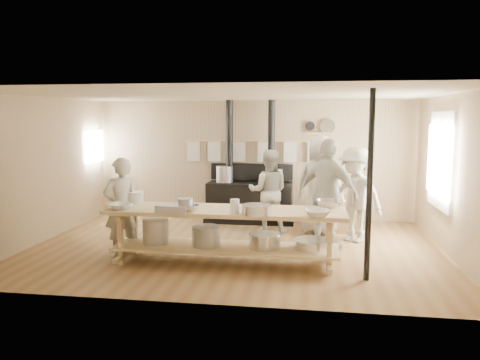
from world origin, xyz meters
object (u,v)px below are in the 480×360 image
Objects in this scene: cook_right at (328,195)px; roasting_pan at (174,208)px; cook_far_left at (121,207)px; cook_center at (320,185)px; chair at (344,216)px; cook_left at (268,191)px; stove at (250,198)px; prep_table at (225,230)px; cook_by_window at (355,195)px.

roasting_pan is (-2.27, -1.32, -0.04)m from cook_right.
cook_right reaches higher than cook_far_left.
chair is at bearing -136.78° from cook_center.
cook_left is 1.57m from cook_right.
chair is at bearing 166.81° from cook_far_left.
stove is 1.06m from cook_left.
chair is at bearing -70.04° from cook_right.
stove is 1.63× the size of cook_far_left.
prep_table is 1.89× the size of cook_center.
prep_table is 1.74m from cook_far_left.
cook_left is at bearing 77.13° from prep_table.
cook_far_left is at bearing 38.33° from cook_left.
cook_left is 0.94× the size of cook_by_window.
stove reaches higher than cook_right.
cook_right is 1.10× the size of cook_by_window.
cook_left is 1.58m from chair.
cook_center reaches higher than prep_table.
roasting_pan is (-2.15, -2.46, -0.05)m from cook_center.
chair is (0.48, 0.27, -0.65)m from cook_center.
chair reaches higher than roasting_pan.
chair is at bearing 46.02° from roasting_pan.
cook_left is at bearing 64.37° from roasting_pan.
cook_by_window is at bearing -81.05° from chair.
prep_table is at bearing 74.04° from cook_left.
cook_right is at bearing 110.25° from cook_center.
cook_left is 0.99m from cook_center.
cook_far_left reaches higher than roasting_pan.
cook_by_window is (0.49, 0.64, -0.09)m from cook_right.
cook_far_left is 1.56× the size of chair.
cook_center reaches higher than chair.
prep_table is 2.62m from cook_center.
cook_by_window reaches higher than prep_table.
cook_by_window is (0.61, -0.50, -0.10)m from cook_center.
stove reaches higher than cook_by_window.
cook_far_left is 4.31m from chair.
prep_table is 7.58× the size of roasting_pan.
cook_right is 1.85× the size of chair.
cook_center is 4.01× the size of roasting_pan.
cook_far_left is 0.84× the size of cook_center.
stove is at bearing -16.76° from cook_center.
cook_by_window reaches higher than cook_left.
cook_center is at bearing -151.38° from chair.
cook_far_left is at bearing -148.90° from chair.
cook_right is 2.63m from roasting_pan.
cook_far_left is at bearing -121.34° from cook_by_window.
stove is 2.51m from cook_by_window.
stove reaches higher than roasting_pan.
prep_table is 3.10m from chair.
cook_center is at bearing -31.15° from stove.
cook_center is (0.98, 0.02, 0.14)m from cook_left.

